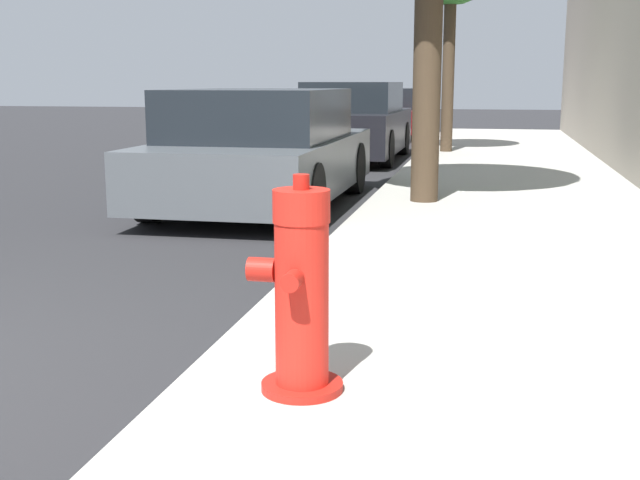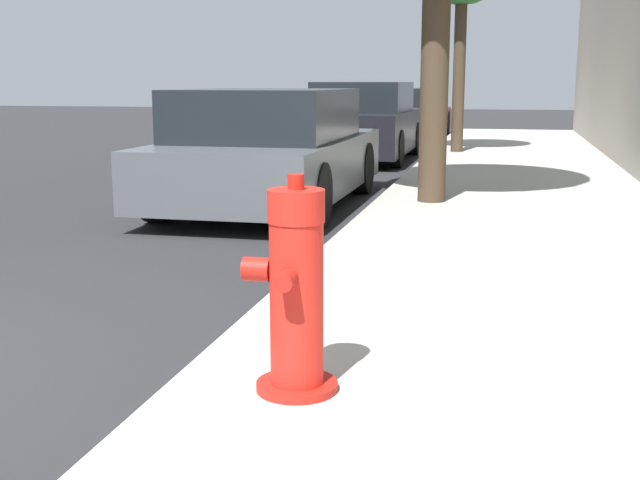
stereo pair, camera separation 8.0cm
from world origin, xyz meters
The scene contains 5 objects.
sidewalk_slab centered at (3.47, 0.00, 0.07)m, with size 3.13×40.00×0.14m.
fire_hydrant centered at (2.47, 0.32, 0.56)m, with size 0.41×0.42×0.93m.
parked_car_near centered at (0.66, 6.05, 0.65)m, with size 1.89×4.21×1.35m.
parked_car_mid centered at (0.75, 11.83, 0.69)m, with size 1.71×4.07×1.42m.
parked_car_far centered at (0.82, 18.29, 0.61)m, with size 1.85×4.05×1.26m.
Camera 2 is at (3.31, -2.82, 1.44)m, focal length 45.00 mm.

